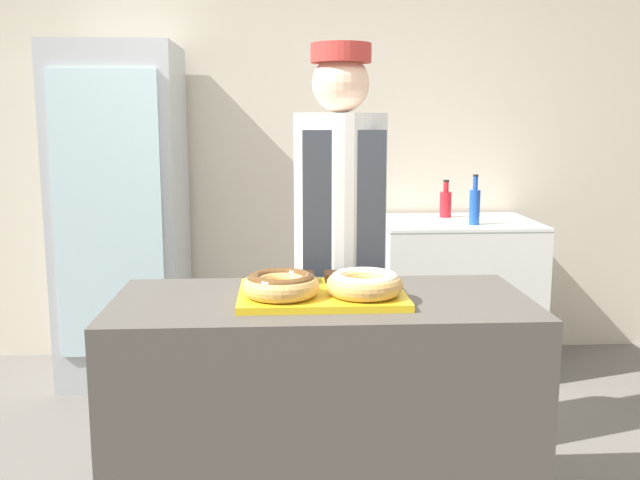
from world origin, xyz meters
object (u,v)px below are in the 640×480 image
(beverage_fridge, at_px, (122,215))
(baker_person, at_px, (340,249))
(donut_chocolate_glaze, at_px, (281,284))
(serving_tray, at_px, (322,295))
(bottle_red, at_px, (446,203))
(donut_light_glaze, at_px, (365,283))
(chest_freezer, at_px, (455,294))
(bottle_blue, at_px, (475,205))
(brownie_back_left, at_px, (301,277))
(brownie_back_right, at_px, (337,277))

(beverage_fridge, bearing_deg, baker_person, -45.00)
(donut_chocolate_glaze, bearing_deg, serving_tray, 25.35)
(baker_person, xyz_separation_m, bottle_red, (0.74, 1.28, 0.04))
(donut_chocolate_glaze, bearing_deg, bottle_red, 62.93)
(baker_person, bearing_deg, serving_tray, -100.77)
(donut_light_glaze, distance_m, bottle_red, 2.07)
(donut_chocolate_glaze, relative_size, chest_freezer, 0.28)
(serving_tray, xyz_separation_m, bottle_blue, (0.94, 1.56, 0.10))
(donut_light_glaze, xyz_separation_m, brownie_back_left, (-0.20, 0.21, -0.03))
(beverage_fridge, distance_m, chest_freezer, 1.97)
(chest_freezer, bearing_deg, brownie_back_right, -117.61)
(donut_chocolate_glaze, distance_m, baker_person, 0.70)
(serving_tray, bearing_deg, bottle_blue, 58.86)
(baker_person, bearing_deg, bottle_blue, 49.47)
(bottle_red, bearing_deg, bottle_blue, -73.66)
(donut_chocolate_glaze, height_order, bottle_blue, bottle_blue)
(baker_person, xyz_separation_m, chest_freezer, (0.78, 1.14, -0.49))
(beverage_fridge, bearing_deg, donut_light_glaze, -57.10)
(brownie_back_right, height_order, bottle_red, bottle_red)
(donut_light_glaze, bearing_deg, chest_freezer, 67.12)
(brownie_back_left, xyz_separation_m, bottle_blue, (1.01, 1.42, 0.08))
(serving_tray, bearing_deg, donut_chocolate_glaze, -154.65)
(donut_chocolate_glaze, bearing_deg, chest_freezer, 60.18)
(donut_chocolate_glaze, distance_m, bottle_red, 2.18)
(donut_light_glaze, relative_size, bottle_blue, 0.89)
(bottle_blue, bearing_deg, donut_chocolate_glaze, -123.56)
(donut_chocolate_glaze, bearing_deg, donut_light_glaze, 0.00)
(brownie_back_right, distance_m, bottle_blue, 1.67)
(donut_chocolate_glaze, bearing_deg, beverage_fridge, 116.35)
(beverage_fridge, height_order, bottle_red, beverage_fridge)
(bottle_red, distance_m, bottle_blue, 0.32)
(brownie_back_left, relative_size, baker_person, 0.05)
(serving_tray, height_order, brownie_back_left, brownie_back_left)
(bottle_red, bearing_deg, brownie_back_left, -117.96)
(brownie_back_right, xyz_separation_m, bottle_red, (0.79, 1.73, 0.05))
(serving_tray, bearing_deg, brownie_back_right, 66.25)
(baker_person, distance_m, chest_freezer, 1.47)
(brownie_back_left, height_order, beverage_fridge, beverage_fridge)
(bottle_blue, bearing_deg, serving_tray, -121.14)
(chest_freezer, relative_size, bottle_blue, 3.18)
(donut_light_glaze, height_order, brownie_back_right, donut_light_glaze)
(baker_person, relative_size, bottle_red, 7.89)
(brownie_back_left, height_order, chest_freezer, brownie_back_left)
(donut_chocolate_glaze, height_order, beverage_fridge, beverage_fridge)
(donut_chocolate_glaze, relative_size, baker_person, 0.14)
(serving_tray, relative_size, donut_light_glaze, 2.20)
(serving_tray, height_order, donut_chocolate_glaze, donut_chocolate_glaze)
(bottle_red, relative_size, bottle_blue, 0.80)
(donut_light_glaze, bearing_deg, donut_chocolate_glaze, 180.00)
(donut_chocolate_glaze, xyz_separation_m, bottle_blue, (1.08, 1.63, 0.05))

